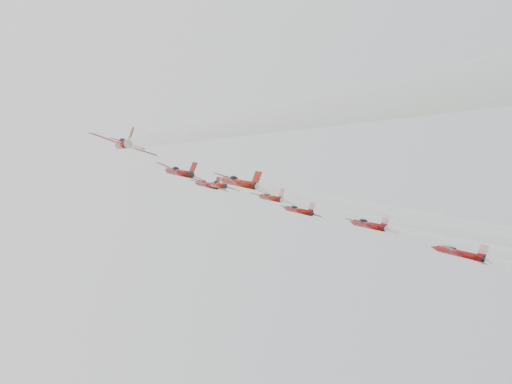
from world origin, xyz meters
TOP-DOWN VIEW (x-y plane):
  - jet_lead at (-0.64, 21.73)m, footprint 9.22×11.49m
  - jet_row2_left at (-12.15, 9.71)m, footprint 10.55×13.15m
  - jet_row2_center at (-3.99, 9.67)m, footprint 8.43×10.51m
  - jet_row2_right at (13.69, 8.68)m, footprint 9.45×11.79m
  - jet_center at (0.57, -36.08)m, footprint 8.54×76.83m
  - jet_rear_farleft at (-30.58, -53.31)m, footprint 9.97×89.75m
  - jet_rear_left at (-11.49, -51.20)m, footprint 9.69×87.23m

SIDE VIEW (x-z plane):
  - jet_rear_farleft at x=-30.58m, z-range 79.32..142.38m
  - jet_rear_left at x=-11.49m, z-range 81.68..142.96m
  - jet_center at x=0.57m, z-range 95.86..149.84m
  - jet_row2_right at x=13.69m, z-range 149.83..158.36m
  - jet_row2_center at x=-3.99m, z-range 150.97..158.58m
  - jet_row2_left at x=-12.15m, z-range 150.07..159.59m
  - jet_lead at x=-0.64m, z-range 159.03..167.34m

